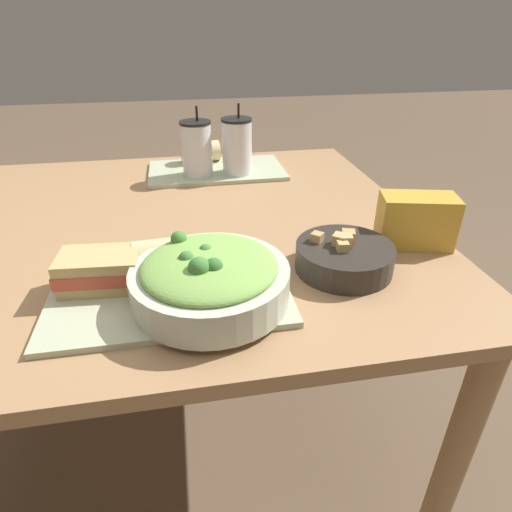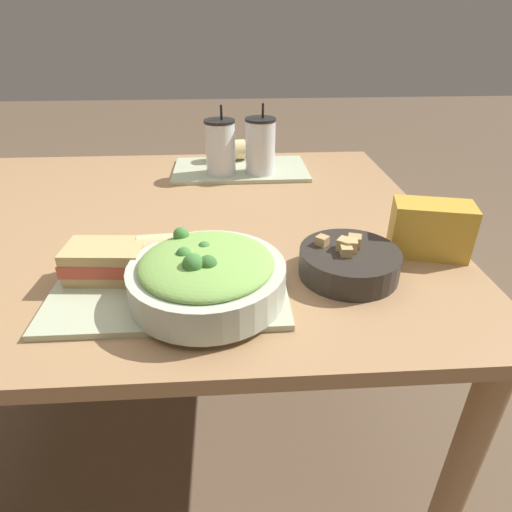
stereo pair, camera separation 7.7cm
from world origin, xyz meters
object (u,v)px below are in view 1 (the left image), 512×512
object	(u,v)px
baguette_far	(201,152)
baguette_near	(177,254)
salad_bowl	(210,277)
drink_cup_red	(237,148)
sandwich_near	(101,270)
drink_cup_dark	(197,151)
chip_bag	(416,221)
soup_bowl	(344,256)

from	to	relation	value
baguette_far	baguette_near	bearing A→B (deg)	163.39
salad_bowl	baguette_far	size ratio (longest dim) A/B	2.07
drink_cup_red	baguette_near	bearing A→B (deg)	-109.54
sandwich_near	drink_cup_dark	distance (m)	0.62
baguette_near	chip_bag	distance (m)	0.51
drink_cup_red	chip_bag	size ratio (longest dim) A/B	1.22
baguette_far	drink_cup_dark	size ratio (longest dim) A/B	0.64
baguette_far	sandwich_near	bearing A→B (deg)	153.45
baguette_far	drink_cup_red	distance (m)	0.17
drink_cup_red	salad_bowl	bearing A→B (deg)	-102.02
sandwich_near	baguette_far	distance (m)	0.75
salad_bowl	sandwich_near	distance (m)	0.20
sandwich_near	drink_cup_dark	bearing A→B (deg)	74.40
soup_bowl	sandwich_near	distance (m)	0.46
salad_bowl	baguette_near	world-z (taller)	salad_bowl
soup_bowl	drink_cup_dark	size ratio (longest dim) A/B	0.94
baguette_far	soup_bowl	bearing A→B (deg)	-171.16
sandwich_near	drink_cup_red	world-z (taller)	drink_cup_red
soup_bowl	drink_cup_dark	world-z (taller)	drink_cup_dark
salad_bowl	drink_cup_dark	distance (m)	0.66
sandwich_near	drink_cup_dark	world-z (taller)	drink_cup_dark
soup_bowl	sandwich_near	bearing A→B (deg)	179.35
baguette_far	drink_cup_dark	bearing A→B (deg)	162.83
baguette_near	chip_bag	bearing A→B (deg)	-90.20
drink_cup_dark	soup_bowl	bearing A→B (deg)	-66.92
baguette_far	salad_bowl	bearing A→B (deg)	168.35
soup_bowl	baguette_far	xyz separation A→B (m)	(-0.23, 0.72, 0.02)
soup_bowl	chip_bag	world-z (taller)	chip_bag
salad_bowl	drink_cup_red	world-z (taller)	drink_cup_red
baguette_far	drink_cup_red	xyz separation A→B (m)	(0.10, -0.14, 0.04)
salad_bowl	soup_bowl	size ratio (longest dim) A/B	1.41
baguette_near	drink_cup_dark	xyz separation A→B (m)	(0.07, 0.55, 0.04)
chip_bag	soup_bowl	bearing A→B (deg)	-144.75
soup_bowl	baguette_far	bearing A→B (deg)	107.68
drink_cup_dark	sandwich_near	bearing A→B (deg)	-109.79
sandwich_near	drink_cup_dark	size ratio (longest dim) A/B	0.75
sandwich_near	baguette_near	world-z (taller)	baguette_near
chip_bag	baguette_near	bearing A→B (deg)	-162.32
soup_bowl	chip_bag	bearing A→B (deg)	21.39
salad_bowl	drink_cup_red	xyz separation A→B (m)	(0.14, 0.66, 0.03)
chip_bag	drink_cup_dark	bearing A→B (deg)	144.24
drink_cup_dark	drink_cup_red	world-z (taller)	drink_cup_red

